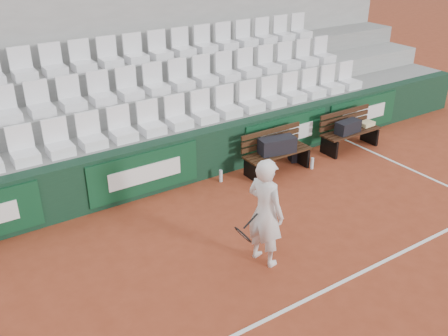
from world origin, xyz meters
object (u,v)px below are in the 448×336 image
(sports_bag_ground, at_px, (299,155))
(tennis_player, at_px, (265,212))
(water_bottle_far, at_px, (312,163))
(bench_right, at_px, (350,140))
(sports_bag_right, at_px, (348,127))
(sports_bag_left, at_px, (277,145))
(bench_left, at_px, (277,162))
(water_bottle_near, at_px, (221,176))

(sports_bag_ground, bearing_deg, tennis_player, -139.24)
(water_bottle_far, relative_size, tennis_player, 0.14)
(bench_right, bearing_deg, sports_bag_right, -168.06)
(sports_bag_left, xyz_separation_m, tennis_player, (-2.06, -2.27, 0.26))
(sports_bag_right, distance_m, sports_bag_ground, 1.32)
(bench_left, height_order, bench_right, same)
(bench_left, bearing_deg, water_bottle_near, 167.85)
(bench_right, distance_m, sports_bag_left, 2.19)
(bench_right, xyz_separation_m, sports_bag_ground, (-1.38, 0.18, -0.10))
(sports_bag_ground, xyz_separation_m, water_bottle_near, (-1.97, 0.10, -0.00))
(sports_bag_left, relative_size, water_bottle_far, 3.06)
(sports_bag_right, height_order, sports_bag_ground, sports_bag_right)
(bench_right, distance_m, sports_bag_right, 0.40)
(sports_bag_ground, height_order, tennis_player, tennis_player)
(bench_left, bearing_deg, sports_bag_right, -1.39)
(bench_left, height_order, tennis_player, tennis_player)
(bench_left, relative_size, sports_bag_ground, 3.60)
(bench_right, height_order, sports_bag_left, sports_bag_left)
(bench_right, relative_size, water_bottle_far, 6.07)
(bench_right, xyz_separation_m, sports_bag_left, (-2.15, 0.00, 0.39))
(sports_bag_left, bearing_deg, tennis_player, -132.23)
(sports_bag_left, bearing_deg, sports_bag_right, -0.95)
(sports_bag_ground, distance_m, water_bottle_near, 1.98)
(water_bottle_near, bearing_deg, bench_right, -4.79)
(water_bottle_near, bearing_deg, bench_left, -12.15)
(bench_left, xyz_separation_m, sports_bag_right, (1.97, -0.05, 0.36))
(sports_bag_left, xyz_separation_m, sports_bag_right, (2.00, -0.03, -0.02))
(water_bottle_far, height_order, tennis_player, tennis_player)
(sports_bag_ground, height_order, water_bottle_near, sports_bag_ground)
(bench_right, xyz_separation_m, water_bottle_near, (-3.35, 0.28, -0.10))
(bench_right, bearing_deg, tennis_player, -151.69)
(sports_bag_left, bearing_deg, water_bottle_far, -21.73)
(bench_left, xyz_separation_m, water_bottle_near, (-1.23, 0.26, -0.10))
(water_bottle_near, bearing_deg, water_bottle_far, -16.53)
(bench_left, bearing_deg, sports_bag_left, -157.38)
(sports_bag_left, height_order, sports_bag_right, sports_bag_left)
(bench_right, bearing_deg, water_bottle_far, -168.30)
(bench_left, height_order, sports_bag_left, sports_bag_left)
(bench_left, distance_m, sports_bag_right, 2.00)
(water_bottle_near, height_order, tennis_player, tennis_player)
(water_bottle_far, xyz_separation_m, tennis_player, (-2.80, -1.98, 0.74))
(water_bottle_near, relative_size, water_bottle_far, 1.02)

